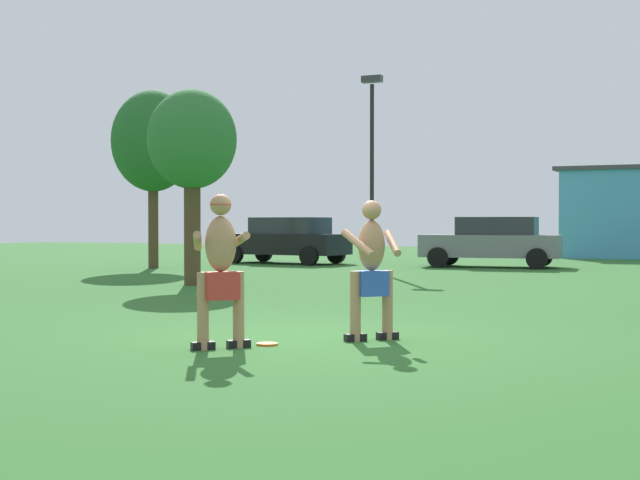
# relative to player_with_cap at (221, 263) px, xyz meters

# --- Properties ---
(ground_plane) EXTENTS (80.00, 80.00, 0.00)m
(ground_plane) POSITION_rel_player_with_cap_xyz_m (0.50, 1.26, -0.96)
(ground_plane) COLOR #2D6628
(player_with_cap) EXTENTS (0.77, 0.86, 1.74)m
(player_with_cap) POSITION_rel_player_with_cap_xyz_m (0.00, 0.00, 0.00)
(player_with_cap) COLOR black
(player_with_cap) RESTS_ON ground_plane
(player_in_blue) EXTENTS (0.77, 0.77, 1.68)m
(player_in_blue) POSITION_rel_player_with_cap_xyz_m (1.27, 1.37, -0.08)
(player_in_blue) COLOR black
(player_in_blue) RESTS_ON ground_plane
(frisbee) EXTENTS (0.25, 0.25, 0.03)m
(frisbee) POSITION_rel_player_with_cap_xyz_m (0.33, 0.48, -0.95)
(frisbee) COLOR orange
(frisbee) RESTS_ON ground_plane
(car_gray_mid_lot) EXTENTS (4.47, 2.39, 1.58)m
(car_gray_mid_lot) POSITION_rel_player_with_cap_xyz_m (-1.79, 19.38, -0.14)
(car_gray_mid_lot) COLOR slate
(car_gray_mid_lot) RESTS_ON ground_plane
(car_black_far_end) EXTENTS (4.46, 2.37, 1.58)m
(car_black_far_end) POSITION_rel_player_with_cap_xyz_m (-8.84, 18.91, -0.14)
(car_black_far_end) COLOR black
(car_black_far_end) RESTS_ON ground_plane
(lamp_post) EXTENTS (0.60, 0.24, 5.68)m
(lamp_post) POSITION_rel_player_with_cap_xyz_m (-4.47, 15.84, 2.52)
(lamp_post) COLOR black
(lamp_post) RESTS_ON ground_plane
(tree_right_field) EXTENTS (2.54, 2.54, 5.47)m
(tree_right_field) POSITION_rel_player_with_cap_xyz_m (-11.12, 14.36, 2.92)
(tree_right_field) COLOR #4C3823
(tree_right_field) RESTS_ON ground_plane
(tree_behind_players) EXTENTS (2.01, 2.01, 4.40)m
(tree_behind_players) POSITION_rel_player_with_cap_xyz_m (-5.92, 8.54, 2.25)
(tree_behind_players) COLOR #4C3823
(tree_behind_players) RESTS_ON ground_plane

